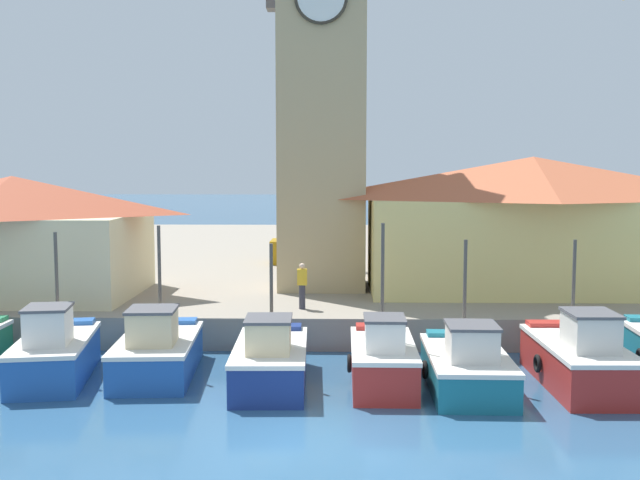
# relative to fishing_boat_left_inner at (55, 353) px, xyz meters

# --- Properties ---
(ground_plane) EXTENTS (300.00, 300.00, 0.00)m
(ground_plane) POSITION_rel_fishing_boat_left_inner_xyz_m (7.48, -5.00, -0.77)
(ground_plane) COLOR #2D567A
(quay_wharf) EXTENTS (120.00, 40.00, 1.10)m
(quay_wharf) POSITION_rel_fishing_boat_left_inner_xyz_m (7.48, 23.39, -0.22)
(quay_wharf) COLOR gray
(quay_wharf) RESTS_ON ground
(fishing_boat_left_inner) EXTENTS (2.59, 4.65, 4.18)m
(fishing_boat_left_inner) POSITION_rel_fishing_boat_left_inner_xyz_m (0.00, 0.00, 0.00)
(fishing_boat_left_inner) COLOR #2356A8
(fishing_boat_left_inner) RESTS_ON ground
(fishing_boat_mid_left) EXTENTS (2.46, 4.70, 4.34)m
(fishing_boat_mid_left) POSITION_rel_fishing_boat_left_inner_xyz_m (2.83, 0.48, -0.05)
(fishing_boat_mid_left) COLOR #2356A8
(fishing_boat_mid_left) RESTS_ON ground
(fishing_boat_center) EXTENTS (2.17, 4.62, 3.90)m
(fishing_boat_center) POSITION_rel_fishing_boat_left_inner_xyz_m (6.21, -0.42, -0.05)
(fishing_boat_center) COLOR navy
(fishing_boat_center) RESTS_ON ground
(fishing_boat_mid_right) EXTENTS (1.89, 4.29, 4.49)m
(fishing_boat_mid_right) POSITION_rel_fishing_boat_left_inner_xyz_m (9.34, -0.33, -0.04)
(fishing_boat_mid_right) COLOR #AD2823
(fishing_boat_mid_right) RESTS_ON ground
(fishing_boat_right_inner) EXTENTS (2.27, 4.60, 4.05)m
(fishing_boat_right_inner) POSITION_rel_fishing_boat_left_inner_xyz_m (11.61, -0.68, -0.10)
(fishing_boat_right_inner) COLOR #196B7F
(fishing_boat_right_inner) RESTS_ON ground
(fishing_boat_right_outer) EXTENTS (2.19, 4.91, 4.02)m
(fishing_boat_right_outer) POSITION_rel_fishing_boat_left_inner_xyz_m (14.76, -0.34, 0.01)
(fishing_boat_right_outer) COLOR #AD2823
(fishing_boat_right_outer) RESTS_ON ground
(clock_tower) EXTENTS (3.99, 3.99, 17.12)m
(clock_tower) POSITION_rel_fishing_boat_left_inner_xyz_m (7.43, 10.05, 8.42)
(clock_tower) COLOR tan
(clock_tower) RESTS_ON quay_wharf
(warehouse_left) EXTENTS (9.70, 6.63, 4.62)m
(warehouse_left) POSITION_rel_fishing_boat_left_inner_xyz_m (-4.35, 7.59, 2.69)
(warehouse_left) COLOR beige
(warehouse_left) RESTS_ON quay_wharf
(warehouse_right) EXTENTS (13.14, 5.57, 5.37)m
(warehouse_right) POSITION_rel_fishing_boat_left_inner_xyz_m (15.77, 8.98, 3.07)
(warehouse_right) COLOR #E5D17A
(warehouse_right) RESTS_ON quay_wharf
(port_crane_near) EXTENTS (4.94, 10.69, 15.78)m
(port_crane_near) POSITION_rel_fishing_boat_left_inner_xyz_m (5.81, 18.08, 6.47)
(port_crane_near) COLOR #976E11
(port_crane_near) RESTS_ON quay_wharf
(dock_worker_near_tower) EXTENTS (0.34, 0.22, 1.62)m
(dock_worker_near_tower) POSITION_rel_fishing_boat_left_inner_xyz_m (6.84, 5.12, 1.17)
(dock_worker_near_tower) COLOR #33333D
(dock_worker_near_tower) RESTS_ON quay_wharf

